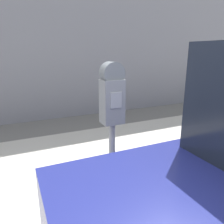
{
  "coord_description": "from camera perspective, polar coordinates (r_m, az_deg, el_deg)",
  "views": [
    {
      "loc": [
        -0.59,
        -0.63,
        1.74
      ],
      "look_at": [
        0.14,
        0.98,
        1.25
      ],
      "focal_mm": 35.0,
      "sensor_mm": 36.0,
      "label": 1
    }
  ],
  "objects": [
    {
      "name": "sidewalk",
      "position": [
        3.35,
        -11.38,
        -14.89
      ],
      "size": [
        24.0,
        2.8,
        0.12
      ],
      "color": "#BCB7AD",
      "rests_on": "ground_plane"
    },
    {
      "name": "building_facade",
      "position": [
        5.97,
        -20.42,
        24.82
      ],
      "size": [
        24.0,
        0.3,
        5.58
      ],
      "color": "gray",
      "rests_on": "ground_plane"
    },
    {
      "name": "parking_meter",
      "position": [
        1.84,
        0.01,
        0.17
      ],
      "size": [
        0.18,
        0.16,
        1.55
      ],
      "color": "gray",
      "rests_on": "sidewalk"
    }
  ]
}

